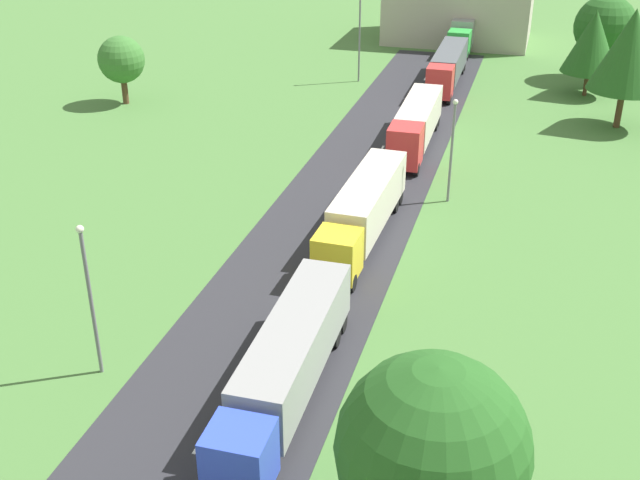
{
  "coord_description": "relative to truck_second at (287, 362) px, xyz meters",
  "views": [
    {
      "loc": [
        11.91,
        1.64,
        22.78
      ],
      "look_at": [
        0.69,
        40.56,
        1.96
      ],
      "focal_mm": 44.24,
      "sensor_mm": 36.0,
      "label": 1
    }
  ],
  "objects": [
    {
      "name": "tree_oak",
      "position": [
        15.99,
        43.7,
        4.7
      ],
      "size": [
        6.24,
        6.24,
        10.22
      ],
      "color": "#513823",
      "rests_on": "ground"
    },
    {
      "name": "truck_third",
      "position": [
        -0.42,
        16.53,
        0.04
      ],
      "size": [
        2.82,
        13.81,
        3.55
      ],
      "color": "yellow",
      "rests_on": "road"
    },
    {
      "name": "tree_lime",
      "position": [
        13.38,
        52.83,
        3.24
      ],
      "size": [
        5.38,
        5.38,
        8.27
      ],
      "color": "#513823",
      "rests_on": "ground"
    },
    {
      "name": "truck_second",
      "position": [
        0.0,
        0.0,
        0.0
      ],
      "size": [
        2.69,
        14.09,
        3.45
      ],
      "color": "blue",
      "rests_on": "road"
    },
    {
      "name": "truck_fifth",
      "position": [
        -0.16,
        52.44,
        0.0
      ],
      "size": [
        2.63,
        14.05,
        3.42
      ],
      "color": "red",
      "rests_on": "road"
    },
    {
      "name": "tree_ash",
      "position": [
        14.7,
        59.21,
        3.39
      ],
      "size": [
        6.24,
        6.24,
        8.6
      ],
      "color": "#513823",
      "rests_on": "ground"
    },
    {
      "name": "truck_fourth",
      "position": [
        -0.13,
        33.65,
        0.03
      ],
      "size": [
        2.71,
        13.39,
        3.56
      ],
      "color": "red",
      "rests_on": "road"
    },
    {
      "name": "truck_sixth",
      "position": [
        -0.34,
        69.9,
        0.13
      ],
      "size": [
        2.69,
        14.27,
        3.77
      ],
      "color": "green",
      "rests_on": "road"
    },
    {
      "name": "lamppost_third",
      "position": [
        3.94,
        23.81,
        2.08
      ],
      "size": [
        0.36,
        0.36,
        7.35
      ],
      "color": "slate",
      "rests_on": "ground"
    },
    {
      "name": "lamppost_fourth",
      "position": [
        -9.19,
        51.53,
        2.96
      ],
      "size": [
        0.36,
        0.36,
        9.08
      ],
      "color": "slate",
      "rests_on": "ground"
    },
    {
      "name": "tree_elm",
      "position": [
        7.33,
        -6.85,
        2.76
      ],
      "size": [
        6.54,
        6.54,
        8.1
      ],
      "color": "#513823",
      "rests_on": "ground"
    },
    {
      "name": "tree_maple",
      "position": [
        -28.73,
        37.95,
        2.13
      ],
      "size": [
        4.35,
        4.35,
        6.4
      ],
      "color": "#513823",
      "rests_on": "ground"
    },
    {
      "name": "lamppost_second",
      "position": [
        -9.2,
        -0.5,
        2.3
      ],
      "size": [
        0.36,
        0.36,
        7.77
      ],
      "color": "slate",
      "rests_on": "ground"
    },
    {
      "name": "distant_building",
      "position": [
        -1.74,
        73.47,
        2.18
      ],
      "size": [
        17.29,
        12.42,
        8.49
      ],
      "primitive_type": "cube",
      "color": "#B2A899",
      "rests_on": "ground"
    },
    {
      "name": "road",
      "position": [
        -2.62,
        -4.14,
        -2.03
      ],
      "size": [
        10.0,
        140.0,
        0.06
      ],
      "primitive_type": "cube",
      "color": "#2B2B30",
      "rests_on": "ground"
    }
  ]
}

